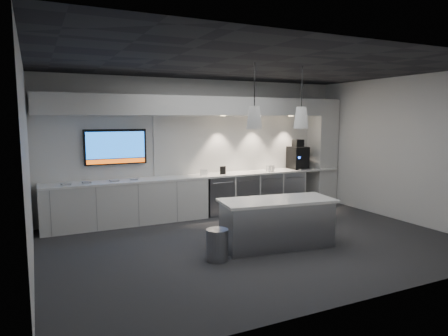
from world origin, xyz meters
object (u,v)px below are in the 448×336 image
bin (217,245)px  wall_tv (116,147)px  island (277,223)px  coffee_machine (298,157)px

bin → wall_tv: bearing=107.2°
island → bin: 1.20m
island → coffee_machine: coffee_machine is taller
island → bin: (-1.18, -0.18, -0.17)m
island → coffee_machine: 3.49m
wall_tv → bin: size_ratio=2.61×
wall_tv → island: size_ratio=0.63×
island → bin: bearing=-164.0°
wall_tv → island: (2.10, -2.79, -1.15)m
wall_tv → coffee_machine: (4.35, -0.25, -0.36)m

